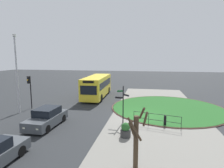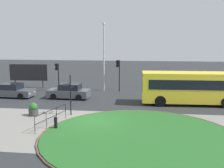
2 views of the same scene
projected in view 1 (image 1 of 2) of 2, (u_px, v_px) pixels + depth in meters
ground at (142, 116)px, 18.24m from camera, size 120.00×120.00×0.00m
sidewalk_paving at (158, 117)px, 17.96m from camera, size 32.00×8.98×0.02m
grass_island at (167, 108)px, 21.11m from camera, size 12.20×12.20×0.10m
grass_kerb_ring at (167, 108)px, 21.11m from camera, size 12.51×12.51×0.11m
signpost_directional at (123, 102)px, 16.19m from camera, size 0.55×1.26×3.27m
bollard_foreground at (165, 120)px, 15.71m from camera, size 0.22×0.22×0.89m
railing_grass_edge at (156, 119)px, 15.28m from camera, size 0.93×3.76×1.15m
bus_yellow at (97, 86)px, 26.95m from camera, size 9.11×2.83×2.99m
car_far_lane at (47, 118)px, 15.61m from camera, size 4.28×1.97×1.54m
traffic_light_far at (29, 85)px, 20.63m from camera, size 0.49×0.30×3.64m
lamppost_tall at (17, 72)px, 18.79m from camera, size 0.32×0.32×7.92m
planter_near_signpost at (126, 130)px, 13.49m from camera, size 0.75×0.75×1.07m
street_tree_bare at (136, 138)px, 9.50m from camera, size 1.03×1.03×3.29m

